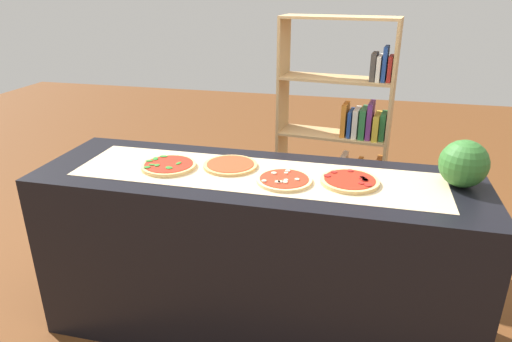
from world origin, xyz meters
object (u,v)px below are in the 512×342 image
object	(u,v)px
pizza_spinach_0	(169,166)
pizza_plain_1	(230,165)
pizza_pepperoni_3	(350,181)
watermelon	(464,164)
bookshelf	(347,147)
pizza_mushroom_2	(284,180)

from	to	relation	value
pizza_spinach_0	pizza_plain_1	world-z (taller)	pizza_spinach_0
pizza_plain_1	pizza_spinach_0	bearing A→B (deg)	-164.38
pizza_pepperoni_3	watermelon	bearing A→B (deg)	10.83
watermelon	pizza_plain_1	bearing A→B (deg)	-178.65
pizza_pepperoni_3	bookshelf	xyz separation A→B (m)	(-0.06, 1.15, -0.22)
watermelon	pizza_spinach_0	bearing A→B (deg)	-175.50
pizza_spinach_0	pizza_mushroom_2	world-z (taller)	pizza_spinach_0
watermelon	bookshelf	size ratio (longest dim) A/B	0.14
pizza_spinach_0	bookshelf	size ratio (longest dim) A/B	0.17
pizza_mushroom_2	bookshelf	xyz separation A→B (m)	(0.26, 1.21, -0.22)
pizza_plain_1	watermelon	world-z (taller)	watermelon
pizza_plain_1	watermelon	bearing A→B (deg)	1.35
bookshelf	pizza_mushroom_2	bearing A→B (deg)	-102.06
pizza_spinach_0	watermelon	world-z (taller)	watermelon
pizza_plain_1	watermelon	xyz separation A→B (m)	(1.15, 0.03, 0.10)
bookshelf	pizza_spinach_0	bearing A→B (deg)	-127.28
pizza_plain_1	pizza_pepperoni_3	bearing A→B (deg)	-6.58
pizza_spinach_0	bookshelf	xyz separation A→B (m)	(0.89, 1.17, -0.22)
watermelon	bookshelf	distance (m)	1.25
pizza_spinach_0	pizza_pepperoni_3	xyz separation A→B (m)	(0.95, 0.02, -0.00)
bookshelf	pizza_pepperoni_3	bearing A→B (deg)	-87.14
pizza_mushroom_2	pizza_plain_1	bearing A→B (deg)	157.67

